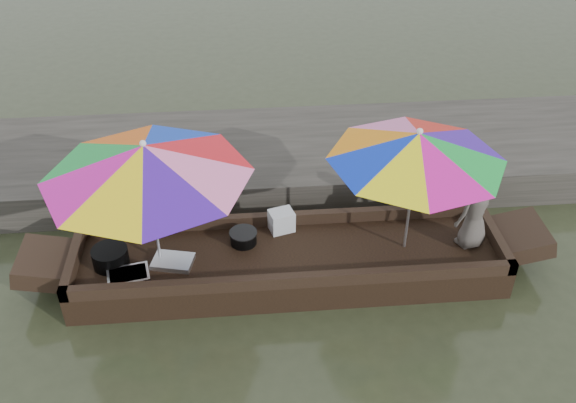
{
  "coord_description": "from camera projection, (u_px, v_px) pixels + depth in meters",
  "views": [
    {
      "loc": [
        -0.5,
        -5.59,
        5.1
      ],
      "look_at": [
        0.0,
        0.1,
        1.0
      ],
      "focal_mm": 40.0,
      "sensor_mm": 36.0,
      "label": 1
    }
  ],
  "objects": [
    {
      "name": "water",
      "position": [
        289.0,
        275.0,
        7.53
      ],
      "size": [
        80.0,
        80.0,
        0.0
      ],
      "primitive_type": "plane",
      "color": "#2C321E",
      "rests_on": "ground"
    },
    {
      "name": "dock",
      "position": [
        275.0,
        159.0,
        9.17
      ],
      "size": [
        22.0,
        2.2,
        0.5
      ],
      "primitive_type": "cube",
      "color": "#2D2B26",
      "rests_on": "ground"
    },
    {
      "name": "boat_hull",
      "position": [
        289.0,
        264.0,
        7.43
      ],
      "size": [
        4.91,
        1.2,
        0.35
      ],
      "primitive_type": "cube",
      "color": "black",
      "rests_on": "water"
    },
    {
      "name": "cooking_pot",
      "position": [
        110.0,
        257.0,
        7.11
      ],
      "size": [
        0.4,
        0.4,
        0.21
      ],
      "primitive_type": "cylinder",
      "color": "black",
      "rests_on": "boat_hull"
    },
    {
      "name": "tray_crayfish",
      "position": [
        129.0,
        277.0,
        6.94
      ],
      "size": [
        0.5,
        0.39,
        0.09
      ],
      "primitive_type": "cube",
      "rotation": [
        0.0,
        0.0,
        0.2
      ],
      "color": "silver",
      "rests_on": "boat_hull"
    },
    {
      "name": "tray_scallop",
      "position": [
        173.0,
        261.0,
        7.16
      ],
      "size": [
        0.5,
        0.4,
        0.06
      ],
      "primitive_type": "cube",
      "rotation": [
        0.0,
        0.0,
        -0.23
      ],
      "color": "silver",
      "rests_on": "boat_hull"
    },
    {
      "name": "charcoal_grill",
      "position": [
        243.0,
        238.0,
        7.43
      ],
      "size": [
        0.3,
        0.3,
        0.14
      ],
      "primitive_type": "cylinder",
      "color": "black",
      "rests_on": "boat_hull"
    },
    {
      "name": "supply_bag",
      "position": [
        281.0,
        221.0,
        7.6
      ],
      "size": [
        0.33,
        0.29,
        0.26
      ],
      "primitive_type": "cube",
      "rotation": [
        0.0,
        0.0,
        0.27
      ],
      "color": "silver",
      "rests_on": "boat_hull"
    },
    {
      "name": "vendor",
      "position": [
        475.0,
        210.0,
        7.19
      ],
      "size": [
        0.56,
        0.5,
        0.96
      ],
      "primitive_type": "imported",
      "rotation": [
        0.0,
        0.0,
        3.65
      ],
      "color": "#4E4741",
      "rests_on": "boat_hull"
    },
    {
      "name": "umbrella_bow",
      "position": [
        152.0,
        204.0,
        6.78
      ],
      "size": [
        2.29,
        2.29,
        1.55
      ],
      "primitive_type": null,
      "rotation": [
        0.0,
        0.0,
        0.04
      ],
      "color": "red",
      "rests_on": "boat_hull"
    },
    {
      "name": "umbrella_stern",
      "position": [
        412.0,
        191.0,
        6.97
      ],
      "size": [
        2.12,
        2.12,
        1.55
      ],
      "primitive_type": null,
      "rotation": [
        0.0,
        0.0,
        -0.12
      ],
      "color": "#3F14A5",
      "rests_on": "boat_hull"
    }
  ]
}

